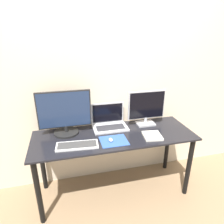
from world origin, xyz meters
name	(u,v)px	position (x,y,z in m)	size (l,w,h in m)	color
ground_plane	(121,210)	(0.00, 0.00, 0.00)	(12.00, 12.00, 0.00)	#8C7051
wall_back	(106,76)	(0.00, 0.64, 1.25)	(7.00, 0.05, 2.50)	beige
desk	(114,145)	(0.00, 0.29, 0.60)	(1.64, 0.58, 0.72)	black
monitor_left	(65,114)	(-0.47, 0.44, 0.93)	(0.53, 0.25, 0.45)	black
monitor_right	(146,107)	(0.40, 0.44, 0.92)	(0.42, 0.14, 0.39)	#B2B2B7
laptop	(109,121)	(-0.01, 0.49, 0.78)	(0.37, 0.25, 0.25)	silver
keyboard	(77,145)	(-0.38, 0.16, 0.73)	(0.39, 0.18, 0.02)	silver
mousepad	(114,141)	(-0.04, 0.17, 0.72)	(0.26, 0.22, 0.00)	#2D519E
mouse	(111,140)	(-0.07, 0.17, 0.74)	(0.04, 0.06, 0.03)	silver
book	(152,136)	(0.36, 0.16, 0.73)	(0.20, 0.21, 0.02)	silver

